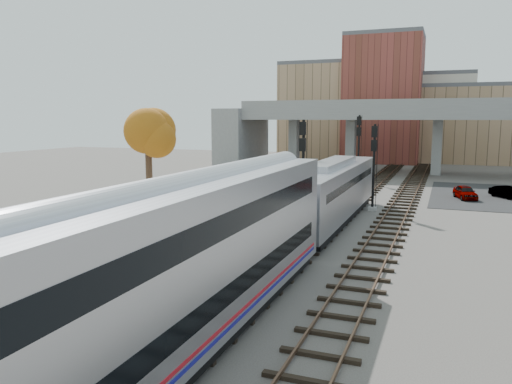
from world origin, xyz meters
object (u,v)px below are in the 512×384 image
Objects in this scene: signal_mast_near at (303,171)px; car_a at (465,192)px; signal_mast_far at (359,148)px; car_b at (506,192)px; tree at (148,132)px; coach at (146,285)px; locomotive at (332,191)px; signal_mast_mid at (373,169)px.

signal_mast_near is 18.29m from car_a.
car_b is at bearing -25.89° from signal_mast_far.
tree is at bearing -151.10° from car_a.
coach is at bearing -143.68° from car_b.
coach is 45.96m from signal_mast_far.
locomotive is at bearing -84.85° from signal_mast_far.
signal_mast_near is 23.15m from signal_mast_far.
signal_mast_mid is at bearing -76.84° from signal_mast_far.
car_a is at bearing 52.17° from signal_mast_near.
locomotive is at bearing -163.36° from car_b.
signal_mast_far is at bearing 90.00° from signal_mast_near.
locomotive is at bearing -4.12° from signal_mast_near.
car_a is (8.97, 37.02, -2.16)m from coach.
tree is at bearing -148.20° from signal_mast_near.
signal_mast_near reaches higher than car_b.
locomotive is 23.44m from signal_mast_far.
locomotive is 2.82× the size of signal_mast_mid.
signal_mast_far is 2.32× the size of car_b.
coach is 2.96× the size of tree.
car_b is at bearing 12.20° from car_a.
signal_mast_mid is (4.10, 5.62, -0.24)m from signal_mast_near.
signal_mast_far is at bearing 95.15° from locomotive.
coach is 3.70× the size of signal_mast_mid.
signal_mast_near is 2.18× the size of car_b.
coach is at bearing -119.41° from car_a.
locomotive is 0.76× the size of coach.
tree reaches higher than coach.
locomotive is at bearing 90.00° from coach.
signal_mast_far is (0.00, 23.15, 0.31)m from signal_mast_near.
coach is at bearing -87.38° from signal_mast_far.
coach is 40.85m from car_b.
signal_mast_far is at bearing 103.16° from signal_mast_mid.
signal_mast_far is at bearing 125.47° from car_a.
car_b is at bearing 45.14° from signal_mast_mid.
signal_mast_near is 6.96m from signal_mast_mid.
car_b is (23.48, 21.65, -5.69)m from tree.
signal_mast_near is 10.88m from tree.
tree is at bearing 122.72° from coach.
signal_mast_far reaches higher than car_b.
coach is 3.52× the size of signal_mast_near.
signal_mast_far is (-2.10, 45.90, 1.05)m from coach.
coach is 7.69× the size of car_b.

